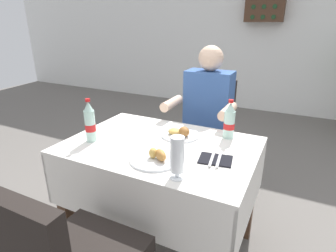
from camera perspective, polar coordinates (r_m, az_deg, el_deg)
ground_plane at (r=2.03m, az=1.66°, el=-23.78°), size 11.00×11.00×0.00m
back_wall at (r=4.84m, az=20.76°, el=20.11°), size 11.00×0.12×2.94m
main_dining_table at (r=1.72m, az=-1.51°, el=-9.19°), size 1.11×0.78×0.75m
chair_far_diner_seat at (r=2.37m, az=7.36°, el=-0.88°), size 0.44×0.50×0.97m
seated_diner_far at (r=2.20m, az=7.75°, el=1.77°), size 0.50×0.46×1.26m
plate_near_camera at (r=1.44m, az=-2.53°, el=-6.58°), size 0.26×0.26×0.07m
plate_far_diner at (r=1.73m, az=2.54°, el=-1.55°), size 0.24×0.24×0.07m
beer_glass_left at (r=1.25m, az=1.92°, el=-6.56°), size 0.07×0.07×0.21m
cola_bottle_primary at (r=1.73m, az=12.57°, el=0.92°), size 0.07×0.07×0.24m
cola_bottle_secondary at (r=1.70m, az=-15.83°, el=0.63°), size 0.06×0.06×0.26m
napkin_cutlery_set at (r=1.47m, az=9.81°, el=-6.81°), size 0.19×0.20×0.01m
wall_bottle_rack at (r=4.70m, az=19.43°, el=22.20°), size 0.56×0.21×0.42m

